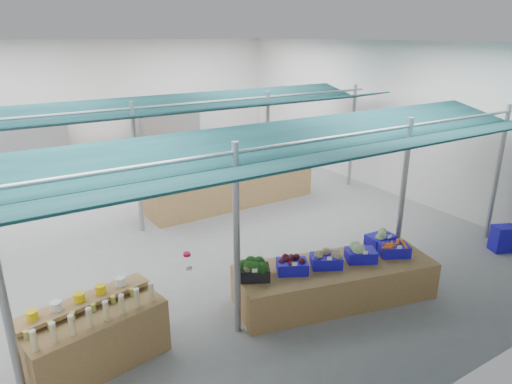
# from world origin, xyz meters

# --- Properties ---
(floor) EXTENTS (13.00, 13.00, 0.00)m
(floor) POSITION_xyz_m (0.00, 0.00, 0.00)
(floor) COLOR slate
(floor) RESTS_ON ground
(hall) EXTENTS (13.00, 13.00, 13.00)m
(hall) POSITION_xyz_m (0.00, 1.44, 2.65)
(hall) COLOR silver
(hall) RESTS_ON ground
(pole_grid) EXTENTS (10.00, 4.60, 3.00)m
(pole_grid) POSITION_xyz_m (0.75, -1.75, 1.81)
(pole_grid) COLOR gray
(pole_grid) RESTS_ON floor
(awnings) EXTENTS (9.50, 7.08, 0.30)m
(awnings) POSITION_xyz_m (0.75, -1.75, 2.78)
(awnings) COLOR black
(awnings) RESTS_ON pole_grid
(back_shelving_left) EXTENTS (2.00, 0.50, 2.00)m
(back_shelving_left) POSITION_xyz_m (-2.50, 6.00, 1.00)
(back_shelving_left) COLOR #B23F33
(back_shelving_left) RESTS_ON floor
(back_shelving_right) EXTENTS (2.00, 0.50, 2.00)m
(back_shelving_right) POSITION_xyz_m (2.00, 6.00, 1.00)
(back_shelving_right) COLOR #B23F33
(back_shelving_right) RESTS_ON floor
(bottle_shelf) EXTENTS (1.97, 1.41, 1.10)m
(bottle_shelf) POSITION_xyz_m (-3.03, -3.60, 0.45)
(bottle_shelf) COLOR brown
(bottle_shelf) RESTS_ON floor
(veg_counter) EXTENTS (3.58, 1.92, 0.66)m
(veg_counter) POSITION_xyz_m (0.87, -4.11, 0.33)
(veg_counter) COLOR brown
(veg_counter) RESTS_ON floor
(fruit_counter) EXTENTS (4.61, 1.17, 0.98)m
(fruit_counter) POSITION_xyz_m (1.65, 0.93, 0.49)
(fruit_counter) COLOR brown
(fruit_counter) RESTS_ON floor
(far_counter) EXTENTS (4.79, 1.24, 0.85)m
(far_counter) POSITION_xyz_m (0.51, 5.58, 0.43)
(far_counter) COLOR brown
(far_counter) RESTS_ON floor
(crate_stack) EXTENTS (0.55, 0.48, 0.55)m
(crate_stack) POSITION_xyz_m (5.14, -4.58, 0.28)
(crate_stack) COLOR #1710B5
(crate_stack) RESTS_ON floor
(vendor_left) EXTENTS (0.68, 0.45, 1.84)m
(vendor_left) POSITION_xyz_m (0.45, 2.03, 0.92)
(vendor_left) COLOR #1A49AF
(vendor_left) RESTS_ON floor
(vendor_right) EXTENTS (0.90, 0.71, 1.84)m
(vendor_right) POSITION_xyz_m (2.25, 2.03, 0.92)
(vendor_right) COLOR #AB152B
(vendor_right) RESTS_ON floor
(crate_broccoli) EXTENTS (0.61, 0.54, 0.35)m
(crate_broccoli) POSITION_xyz_m (-0.56, -3.76, 0.82)
(crate_broccoli) COLOR black
(crate_broccoli) RESTS_ON veg_counter
(crate_beets) EXTENTS (0.61, 0.54, 0.29)m
(crate_beets) POSITION_xyz_m (0.09, -3.91, 0.80)
(crate_beets) COLOR #1710B5
(crate_beets) RESTS_ON veg_counter
(crate_celeriac) EXTENTS (0.61, 0.54, 0.31)m
(crate_celeriac) POSITION_xyz_m (0.68, -4.06, 0.81)
(crate_celeriac) COLOR #1710B5
(crate_celeriac) RESTS_ON veg_counter
(crate_cabbage) EXTENTS (0.61, 0.54, 0.35)m
(crate_cabbage) POSITION_xyz_m (1.33, -4.22, 0.82)
(crate_cabbage) COLOR #1710B5
(crate_cabbage) RESTS_ON veg_counter
(crate_carrots) EXTENTS (0.61, 0.54, 0.29)m
(crate_carrots) POSITION_xyz_m (1.97, -4.38, 0.77)
(crate_carrots) COLOR #1710B5
(crate_carrots) RESTS_ON veg_counter
(sparrow) EXTENTS (0.12, 0.09, 0.11)m
(sparrow) POSITION_xyz_m (-0.73, -3.84, 0.91)
(sparrow) COLOR brown
(sparrow) RESTS_ON crate_broccoli
(pole_ribbon) EXTENTS (0.12, 0.12, 0.28)m
(pole_ribbon) POSITION_xyz_m (-1.46, -3.22, 1.08)
(pole_ribbon) COLOR #BE0C32
(pole_ribbon) RESTS_ON pole_grid
(apple_heap_yellow) EXTENTS (1.92, 0.76, 0.27)m
(apple_heap_yellow) POSITION_xyz_m (0.56, 0.81, 1.15)
(apple_heap_yellow) COLOR #997247
(apple_heap_yellow) RESTS_ON fruit_counter
(apple_heap_red) EXTENTS (1.52, 0.75, 0.27)m
(apple_heap_red) POSITION_xyz_m (2.58, 0.84, 1.15)
(apple_heap_red) COLOR #997247
(apple_heap_red) RESTS_ON fruit_counter
(pineapple) EXTENTS (0.14, 0.14, 0.39)m
(pineapple) POSITION_xyz_m (3.73, 0.86, 1.16)
(pineapple) COLOR #8C6019
(pineapple) RESTS_ON fruit_counter
(crate_extra) EXTENTS (0.53, 0.42, 0.32)m
(crate_extra) POSITION_xyz_m (2.07, -3.96, 0.81)
(crate_extra) COLOR #1710B5
(crate_extra) RESTS_ON veg_counter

